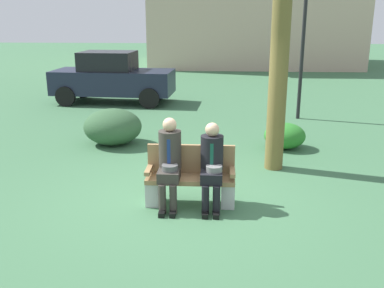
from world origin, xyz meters
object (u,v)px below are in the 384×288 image
seated_man_right (212,162)px  shrub_mid_lawn (285,136)px  street_lamp (304,31)px  shrub_near_bench (113,127)px  seated_man_left (169,159)px  park_bench (191,179)px  parked_car_near (112,78)px

seated_man_right → shrub_mid_lawn: (1.54, 3.16, -0.44)m
street_lamp → shrub_near_bench: bearing=-148.2°
seated_man_left → seated_man_right: (0.63, -0.01, -0.03)m
seated_man_left → shrub_mid_lawn: (2.17, 3.16, -0.47)m
park_bench → seated_man_right: seated_man_right is taller
seated_man_left → shrub_near_bench: size_ratio=1.05×
shrub_near_bench → parked_car_near: size_ratio=0.33×
seated_man_right → shrub_mid_lawn: seated_man_right is taller
street_lamp → parked_car_near: bearing=161.2°
park_bench → parked_car_near: size_ratio=0.34×
seated_man_right → shrub_mid_lawn: 3.54m
park_bench → shrub_near_bench: (-1.96, 3.11, 0.01)m
park_bench → parked_car_near: (-3.10, 7.92, 0.44)m
park_bench → street_lamp: 6.82m
seated_man_left → parked_car_near: size_ratio=0.34×
seated_man_right → shrub_near_bench: 3.97m
shrub_near_bench → street_lamp: (4.61, 2.85, 1.99)m
shrub_near_bench → shrub_mid_lawn: size_ratio=1.45×
street_lamp → seated_man_left: bearing=-115.9°
seated_man_left → parked_car_near: (-2.79, 8.04, 0.09)m
shrub_mid_lawn → parked_car_near: bearing=135.4°
shrub_mid_lawn → shrub_near_bench: bearing=178.9°
seated_man_right → shrub_near_bench: seated_man_right is taller
shrub_near_bench → seated_man_right: bearing=-54.8°
shrub_mid_lawn → street_lamp: (0.79, 2.92, 2.11)m
seated_man_left → street_lamp: street_lamp is taller
seated_man_right → shrub_mid_lawn: size_ratio=1.44×
park_bench → shrub_near_bench: 3.67m
seated_man_left → shrub_mid_lawn: seated_man_left is taller
seated_man_right → parked_car_near: parked_car_near is taller
street_lamp → seated_man_right: bearing=-110.9°
shrub_near_bench → street_lamp: 5.77m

